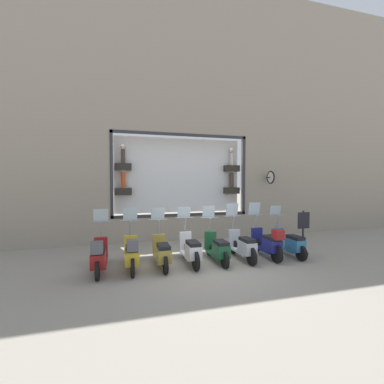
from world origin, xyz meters
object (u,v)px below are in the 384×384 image
(scooter_yellow_6, at_px, (132,254))
(shop_sign_post, at_px, (303,231))
(scooter_teal_0, at_px, (290,243))
(scooter_silver_2, at_px, (243,246))
(scooter_navy_1, at_px, (268,243))
(scooter_green_3, at_px, (218,248))
(scooter_red_7, at_px, (99,256))
(scooter_olive_5, at_px, (162,252))
(scooter_white_4, at_px, (191,250))

(scooter_yellow_6, height_order, shop_sign_post, scooter_yellow_6)
(scooter_teal_0, distance_m, shop_sign_post, 0.73)
(scooter_teal_0, relative_size, scooter_silver_2, 0.99)
(scooter_navy_1, distance_m, scooter_yellow_6, 4.20)
(scooter_teal_0, distance_m, scooter_green_3, 2.52)
(scooter_silver_2, bearing_deg, scooter_navy_1, -93.78)
(scooter_navy_1, xyz_separation_m, scooter_silver_2, (0.06, 0.84, -0.05))
(scooter_teal_0, height_order, scooter_navy_1, scooter_navy_1)
(scooter_green_3, height_order, scooter_red_7, scooter_green_3)
(scooter_silver_2, bearing_deg, scooter_teal_0, -90.26)
(scooter_olive_5, distance_m, scooter_yellow_6, 0.84)
(scooter_teal_0, distance_m, scooter_yellow_6, 5.04)
(scooter_white_4, xyz_separation_m, shop_sign_post, (0.13, -3.99, 0.32))
(scooter_navy_1, bearing_deg, scooter_white_4, 88.77)
(scooter_red_7, bearing_deg, shop_sign_post, -88.27)
(scooter_olive_5, xyz_separation_m, scooter_red_7, (-0.06, 1.68, 0.04))
(scooter_silver_2, bearing_deg, shop_sign_post, -86.80)
(shop_sign_post, bearing_deg, scooter_silver_2, 93.20)
(scooter_teal_0, bearing_deg, scooter_white_4, 89.89)
(scooter_navy_1, relative_size, scooter_yellow_6, 1.01)
(scooter_navy_1, xyz_separation_m, scooter_green_3, (0.05, 1.68, -0.07))
(scooter_olive_5, xyz_separation_m, shop_sign_post, (0.14, -4.83, 0.34))
(scooter_navy_1, bearing_deg, scooter_olive_5, 89.16)
(scooter_white_4, bearing_deg, shop_sign_post, -88.13)
(scooter_silver_2, distance_m, scooter_red_7, 4.20)
(scooter_white_4, bearing_deg, scooter_teal_0, -90.11)
(scooter_teal_0, distance_m, scooter_red_7, 5.88)
(scooter_yellow_6, relative_size, scooter_red_7, 1.00)
(scooter_navy_1, height_order, shop_sign_post, scooter_navy_1)
(scooter_silver_2, bearing_deg, scooter_white_4, 90.04)
(scooter_white_4, bearing_deg, scooter_navy_1, -91.23)
(scooter_teal_0, xyz_separation_m, scooter_navy_1, (-0.05, 0.84, 0.07))
(scooter_white_4, bearing_deg, scooter_yellow_6, 92.21)
(scooter_green_3, bearing_deg, scooter_olive_5, 90.01)
(scooter_yellow_6, bearing_deg, scooter_white_4, -87.79)
(scooter_olive_5, bearing_deg, scooter_silver_2, -89.86)
(scooter_yellow_6, bearing_deg, scooter_red_7, 90.10)
(scooter_green_3, bearing_deg, scooter_red_7, 91.05)
(scooter_green_3, bearing_deg, scooter_silver_2, -89.60)
(scooter_olive_5, bearing_deg, scooter_white_4, -89.66)
(scooter_white_4, bearing_deg, scooter_olive_5, 90.34)
(scooter_silver_2, relative_size, scooter_yellow_6, 1.00)
(scooter_silver_2, distance_m, scooter_white_4, 1.68)
(scooter_red_7, distance_m, shop_sign_post, 6.52)
(scooter_silver_2, distance_m, shop_sign_post, 2.33)
(scooter_teal_0, distance_m, scooter_silver_2, 1.68)
(scooter_silver_2, xyz_separation_m, scooter_yellow_6, (-0.07, 3.36, 0.03))
(scooter_yellow_6, bearing_deg, scooter_silver_2, -88.87)
(shop_sign_post, bearing_deg, scooter_yellow_6, 91.97)
(scooter_silver_2, height_order, scooter_red_7, scooter_silver_2)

